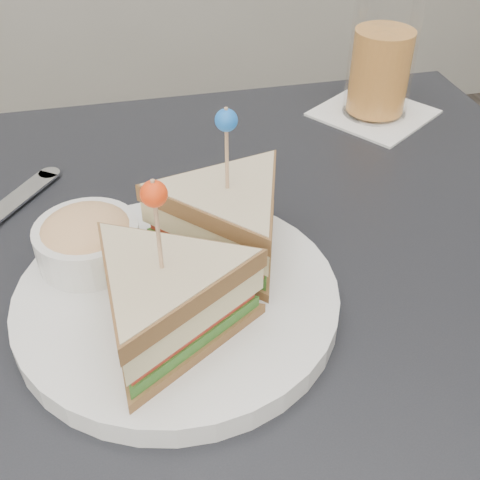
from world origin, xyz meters
name	(u,v)px	position (x,y,z in m)	size (l,w,h in m)	color
table	(232,353)	(0.00, 0.00, 0.67)	(0.80, 0.80, 0.75)	black
plate_meal	(183,264)	(-0.04, 0.00, 0.79)	(0.30, 0.29, 0.16)	white
drink_set	(381,60)	(0.25, 0.29, 0.82)	(0.18, 0.18, 0.16)	white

